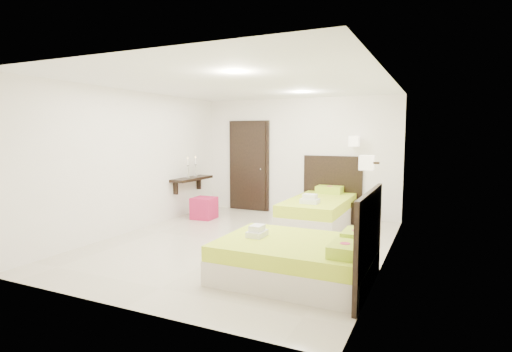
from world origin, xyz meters
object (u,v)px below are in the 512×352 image
at_px(bed_double, 300,258).
at_px(nightstand, 352,211).
at_px(bed_single, 320,210).
at_px(ottoman, 204,208).

xyz_separation_m(bed_double, nightstand, (-0.09, 3.57, -0.06)).
relative_size(bed_single, bed_double, 1.15).
relative_size(nightstand, ottoman, 1.09).
bearing_deg(bed_double, ottoman, 139.71).
bearing_deg(nightstand, bed_single, -109.93).
height_order(bed_double, ottoman, bed_double).
bearing_deg(ottoman, bed_double, -40.29).
bearing_deg(bed_single, ottoman, -171.21).
height_order(nightstand, ottoman, ottoman).
bearing_deg(bed_single, bed_double, -78.72).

